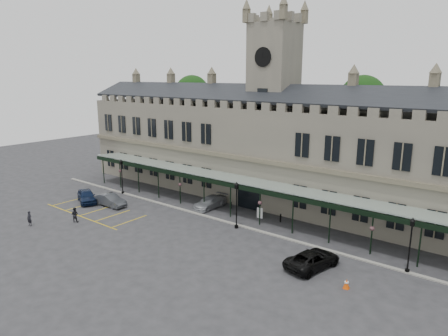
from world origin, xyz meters
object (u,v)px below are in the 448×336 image
Objects in this scene: car_left_a at (87,196)px; car_taxi at (210,202)px; traffic_cone at (346,284)px; sign_board at (260,213)px; car_left_b at (110,200)px; station_building at (272,151)px; clock_tower at (273,98)px; person_a at (29,219)px; person_b at (75,215)px; lamp_post_mid at (237,201)px; lamp_post_right at (411,240)px; lamp_post_left at (122,173)px; car_van at (313,259)px.

car_taxi is (13.90, 8.06, -0.11)m from car_left_a.
car_taxi reaches higher than traffic_cone.
car_left_b reaches higher than sign_board.
clock_tower is at bearing 90.00° from station_building.
person_b is (2.83, 3.67, 0.02)m from person_a.
lamp_post_mid is at bearing -51.63° from car_left_a.
lamp_post_right is at bearing 2.44° from lamp_post_mid.
traffic_cone is 0.17× the size of car_left_b.
clock_tower is 27.22m from person_b.
person_b is at bearing -65.31° from lamp_post_left.
lamp_post_left is 2.89× the size of person_b.
car_left_b is (3.06, -4.32, -2.13)m from lamp_post_left.
car_van is at bearing -91.56° from car_left_b.
car_left_a is (-20.42, -4.68, -2.22)m from lamp_post_mid.
sign_board reaches higher than traffic_cone.
clock_tower is 23.03m from car_van.
car_taxi is (-6.52, 3.38, -2.32)m from lamp_post_mid.
traffic_cone is at bearing -39.05° from sign_board.
clock_tower is at bearing 151.92° from lamp_post_right.
person_a is (-11.50, -16.65, 0.10)m from car_taxi.
clock_tower reaches higher than car_left_a.
lamp_post_mid is at bearing -76.89° from clock_tower.
clock_tower is (0.00, 0.09, 6.64)m from station_building.
sign_board is at bearing -67.74° from clock_tower.
lamp_post_mid is (2.60, -11.18, -10.07)m from clock_tower.
car_left_a is 30.85m from car_van.
sign_board is at bearing -67.49° from station_building.
person_b is (-32.18, -10.33, -2.02)m from lamp_post_right.
person_b is at bearing -147.70° from lamp_post_mid.
lamp_post_left is at bearing 178.29° from lamp_post_mid.
lamp_post_left is 3.96× the size of sign_board.
car_van is (10.40, -3.26, -2.30)m from lamp_post_mid.
station_building is 12.43× the size of car_left_a.
lamp_post_mid is 7.70m from car_taxi.
car_taxi is at bearing 40.22° from person_a.
lamp_post_left is (-17.27, -10.50, -3.58)m from station_building.
car_van is at bearing -42.09° from sign_board.
person_b reaches higher than car_taxi.
car_left_b is 6.09m from person_b.
person_a is at bearing -142.48° from sign_board.
lamp_post_right is 3.93× the size of sign_board.
lamp_post_mid reaches higher than car_left_b.
person_b is at bearing -170.65° from traffic_cone.
clock_tower is 31.75× the size of traffic_cone.
lamp_post_left reaches higher than car_taxi.
person_b reaches higher than person_a.
car_left_b is 12.52m from car_taxi.
person_a is at bearing -123.41° from car_taxi.
car_left_b is at bearing 14.37° from car_van.
car_taxi is at bearing -8.06° from car_van.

